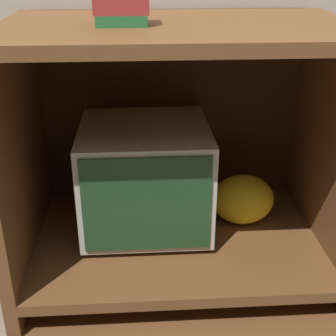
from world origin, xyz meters
name	(u,v)px	position (x,y,z in m)	size (l,w,h in m)	color
wall_back	(169,53)	(0.00, 0.72, 1.30)	(6.00, 0.06, 2.60)	#B2A893
desk_base	(177,322)	(0.00, 0.28, 0.41)	(1.03, 0.72, 0.64)	brown
desk_monitor_shelf	(177,241)	(0.00, 0.33, 0.73)	(1.03, 0.66, 0.11)	brown
hutch_upper	(177,102)	(0.00, 0.37, 1.22)	(1.03, 0.66, 0.71)	brown
crt_monitor	(145,176)	(-0.10, 0.41, 0.95)	(0.43, 0.42, 0.37)	beige
keyboard	(158,290)	(-0.08, 0.17, 0.65)	(0.42, 0.14, 0.03)	black
mouse	(246,288)	(0.21, 0.15, 0.66)	(0.07, 0.05, 0.03)	black
snack_bag	(243,199)	(0.24, 0.41, 0.84)	(0.22, 0.16, 0.18)	gold
book_stack	(120,0)	(-0.16, 0.28, 1.53)	(0.16, 0.11, 0.13)	#236638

